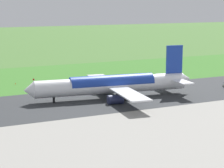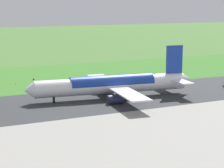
{
  "view_description": "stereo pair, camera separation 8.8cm",
  "coord_description": "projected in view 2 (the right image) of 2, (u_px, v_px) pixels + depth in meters",
  "views": [
    {
      "loc": [
        61.91,
        117.81,
        29.35
      ],
      "look_at": [
        5.56,
        0.0,
        4.5
      ],
      "focal_mm": 69.19,
      "sensor_mm": 36.0,
      "label": 1
    },
    {
      "loc": [
        61.83,
        117.85,
        29.35
      ],
      "look_at": [
        5.56,
        0.0,
        4.5
      ],
      "focal_mm": 69.19,
      "sensor_mm": 36.0,
      "label": 2
    }
  ],
  "objects": [
    {
      "name": "airliner_main",
      "position": [
        113.0,
        84.0,
        133.08
      ],
      "size": [
        54.12,
        44.4,
        15.88
      ],
      "color": "white",
      "rests_on": "ground"
    },
    {
      "name": "traffic_cone_orange",
      "position": [
        15.0,
        83.0,
        156.51
      ],
      "size": [
        0.4,
        0.4,
        0.55
      ],
      "primitive_type": "cone",
      "color": "orange",
      "rests_on": "ground"
    },
    {
      "name": "ground_plane",
      "position": [
        128.0,
        97.0,
        136.13
      ],
      "size": [
        800.0,
        800.0,
        0.0
      ],
      "primitive_type": "plane",
      "color": "#477233"
    },
    {
      "name": "no_stopping_sign",
      "position": [
        34.0,
        81.0,
        154.28
      ],
      "size": [
        0.6,
        0.1,
        2.44
      ],
      "color": "slate",
      "rests_on": "ground"
    },
    {
      "name": "runway_asphalt",
      "position": [
        128.0,
        96.0,
        136.12
      ],
      "size": [
        600.0,
        34.22,
        0.06
      ],
      "primitive_type": "cube",
      "color": "#2D3033",
      "rests_on": "ground"
    },
    {
      "name": "grass_verge_foreground",
      "position": [
        85.0,
        79.0,
        167.79
      ],
      "size": [
        600.0,
        80.0,
        0.04
      ],
      "primitive_type": "cube",
      "color": "#3C782B",
      "rests_on": "ground"
    }
  ]
}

